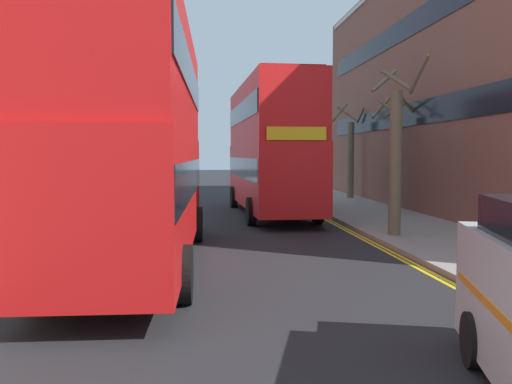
{
  "coord_description": "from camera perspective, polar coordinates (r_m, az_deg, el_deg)",
  "views": [
    {
      "loc": [
        -0.66,
        -0.4,
        2.61
      ],
      "look_at": [
        0.5,
        11.0,
        1.8
      ],
      "focal_mm": 37.66,
      "sensor_mm": 36.0,
      "label": 1
    }
  ],
  "objects": [
    {
      "name": "street_tree_far",
      "position": [
        24.54,
        14.65,
        3.68
      ],
      "size": [
        2.03,
        2.04,
        5.19
      ],
      "color": "#6B6047",
      "rests_on": "sidewalk_right"
    },
    {
      "name": "kerb_line_inner",
      "position": [
        15.43,
        12.86,
        -5.79
      ],
      "size": [
        0.1,
        56.0,
        0.01
      ],
      "primitive_type": "cube",
      "color": "yellow",
      "rests_on": "ground"
    },
    {
      "name": "sidewalk_right",
      "position": [
        18.08,
        17.65,
        -4.23
      ],
      "size": [
        4.0,
        80.0,
        0.14
      ],
      "primitive_type": "cube",
      "color": "gray",
      "rests_on": "ground"
    },
    {
      "name": "street_tree_near",
      "position": [
        16.94,
        14.63,
        3.69
      ],
      "size": [
        1.49,
        1.47,
        5.39
      ],
      "color": "#6B6047",
      "rests_on": "sidewalk_right"
    },
    {
      "name": "double_decker_bus_oncoming",
      "position": [
        23.04,
        1.51,
        5.07
      ],
      "size": [
        3.06,
        10.88,
        5.64
      ],
      "color": "red",
      "rests_on": "ground"
    },
    {
      "name": "street_tree_mid",
      "position": [
        30.99,
        9.99,
        3.85
      ],
      "size": [
        1.78,
        2.05,
        5.42
      ],
      "color": "#6B6047",
      "rests_on": "sidewalk_right"
    },
    {
      "name": "sidewalk_left",
      "position": [
        17.6,
        -25.21,
        -4.65
      ],
      "size": [
        4.0,
        80.0,
        0.14
      ],
      "primitive_type": "cube",
      "color": "gray",
      "rests_on": "ground"
    },
    {
      "name": "kerb_line_outer",
      "position": [
        15.49,
        13.43,
        -5.76
      ],
      "size": [
        0.1,
        56.0,
        0.01
      ],
      "primitive_type": "cube",
      "color": "yellow",
      "rests_on": "ground"
    },
    {
      "name": "double_decker_bus_away",
      "position": [
        12.77,
        -12.52,
        5.83
      ],
      "size": [
        3.02,
        10.87,
        5.64
      ],
      "color": "red",
      "rests_on": "ground"
    }
  ]
}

